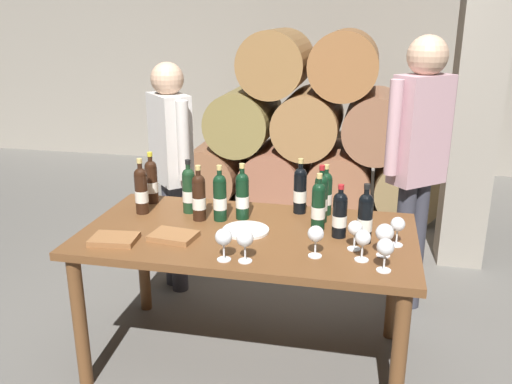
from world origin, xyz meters
The scene contains 30 objects.
ground_plane centered at (0.00, 0.00, 0.00)m, with size 14.00×14.00×0.00m, color #66635E.
cellar_back_wall centered at (0.00, 4.20, 1.40)m, with size 10.00×0.24×2.80m, color gray.
barrel_stack centered at (0.00, 2.60, 0.72)m, with size 2.49×0.90×1.69m.
stone_pillar centered at (1.30, 1.60, 1.30)m, with size 0.32×0.32×2.60m, color gray.
dining_table centered at (0.00, 0.00, 0.67)m, with size 1.70×0.90×0.76m.
wine_bottle_0 centered at (0.35, 0.11, 0.89)m, with size 0.07×0.07×0.30m.
wine_bottle_1 centered at (-0.64, 0.15, 0.90)m, with size 0.07×0.07×0.31m.
wine_bottle_2 centered at (0.58, -0.01, 0.89)m, with size 0.07×0.07×0.30m.
wine_bottle_3 centered at (0.46, 0.04, 0.88)m, with size 0.07×0.07×0.27m.
wine_bottle_4 centered at (-0.18, 0.13, 0.89)m, with size 0.07×0.07×0.31m.
wine_bottle_5 centered at (-0.29, 0.11, 0.89)m, with size 0.07×0.07×0.30m.
wine_bottle_6 centered at (0.36, 0.35, 0.88)m, with size 0.07×0.07×0.28m.
wine_bottle_7 centered at (0.35, 0.23, 0.89)m, with size 0.07×0.07×0.31m.
wine_bottle_8 centered at (0.22, 0.34, 0.89)m, with size 0.07×0.07×0.31m.
wine_bottle_9 centered at (-0.39, 0.21, 0.89)m, with size 0.07×0.07×0.30m.
wine_bottle_10 centered at (-0.65, 0.33, 0.89)m, with size 0.07×0.07×0.31m.
wine_bottle_11 centered at (-0.07, 0.18, 0.89)m, with size 0.07×0.07×0.31m.
wine_glass_0 centered at (0.58, -0.22, 0.86)m, with size 0.07×0.07×0.15m.
wine_glass_1 centered at (0.37, -0.22, 0.87)m, with size 0.08×0.08×0.15m.
wine_glass_2 centered at (0.54, -0.11, 0.86)m, with size 0.07×0.07×0.14m.
wine_glass_3 centered at (0.07, -0.34, 0.87)m, with size 0.08×0.08×0.15m.
wine_glass_4 centered at (0.68, -0.31, 0.87)m, with size 0.08×0.08×0.15m.
wine_glass_5 centered at (-0.03, -0.35, 0.87)m, with size 0.08×0.08×0.15m.
wine_glass_6 centered at (0.74, -0.02, 0.86)m, with size 0.07×0.07×0.14m.
wine_glass_7 centered at (0.68, -0.15, 0.87)m, with size 0.08×0.08×0.16m.
tasting_notebook centered at (-0.61, -0.27, 0.77)m, with size 0.22×0.16×0.03m, color #936038.
leather_ledger centered at (-0.34, -0.17, 0.77)m, with size 0.22×0.16×0.03m, color #936038.
serving_plate centered at (-0.01, 0.00, 0.77)m, with size 0.24×0.24×0.01m, color white.
sommelier_presenting centered at (0.87, 0.75, 1.04)m, with size 0.39×0.35×1.72m.
taster_seated_left centered at (-0.68, 0.72, 0.92)m, with size 0.36×0.38×1.54m.
Camera 1 is at (0.59, -2.52, 1.83)m, focal length 38.16 mm.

